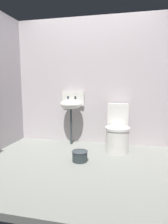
# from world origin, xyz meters

# --- Properties ---
(ground_plane) EXTENTS (3.34, 2.44, 0.08)m
(ground_plane) POSITION_xyz_m (0.00, 0.00, -0.04)
(ground_plane) COLOR slate
(wall_back) EXTENTS (3.34, 0.10, 2.33)m
(wall_back) POSITION_xyz_m (0.00, 1.07, 1.16)
(wall_back) COLOR #B7ADB1
(wall_back) RESTS_ON ground
(toilet_near_wall) EXTENTS (0.42, 0.61, 0.78)m
(toilet_near_wall) POSITION_xyz_m (0.49, 0.67, 0.32)
(toilet_near_wall) COLOR silver
(toilet_near_wall) RESTS_ON ground
(sink) EXTENTS (0.42, 0.34, 0.99)m
(sink) POSITION_xyz_m (-0.38, 0.86, 0.75)
(sink) COLOR #2E383B
(sink) RESTS_ON ground
(bucket) EXTENTS (0.24, 0.24, 0.16)m
(bucket) POSITION_xyz_m (-0.02, 0.06, 0.08)
(bucket) COLOR #2E383B
(bucket) RESTS_ON ground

